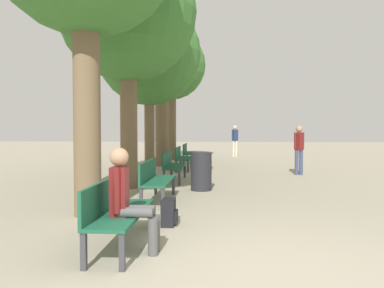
{
  "coord_description": "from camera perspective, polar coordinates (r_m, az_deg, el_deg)",
  "views": [
    {
      "loc": [
        -0.5,
        -3.8,
        1.47
      ],
      "look_at": [
        -1.06,
        4.67,
        1.14
      ],
      "focal_mm": 35.0,
      "sensor_mm": 36.0,
      "label": 1
    }
  ],
  "objects": [
    {
      "name": "ground_plane",
      "position": [
        4.11,
        11.11,
        -18.8
      ],
      "size": [
        80.0,
        80.0,
        0.0
      ],
      "primitive_type": "plane",
      "color": "gray"
    },
    {
      "name": "backpack",
      "position": [
        5.83,
        -3.54,
        -10.37
      ],
      "size": [
        0.24,
        0.35,
        0.4
      ],
      "color": "black",
      "rests_on": "ground_plane"
    },
    {
      "name": "tree_row_4",
      "position": [
        18.34,
        -3.18,
        11.72
      ],
      "size": [
        3.29,
        3.29,
        6.19
      ],
      "color": "brown",
      "rests_on": "ground_plane"
    },
    {
      "name": "pedestrian_near",
      "position": [
        20.22,
        6.56,
        0.81
      ],
      "size": [
        0.34,
        0.27,
        1.69
      ],
      "color": "beige",
      "rests_on": "ground_plane"
    },
    {
      "name": "tree_row_2",
      "position": [
        12.52,
        -6.53,
        13.43
      ],
      "size": [
        3.35,
        3.35,
        5.6
      ],
      "color": "brown",
      "rests_on": "ground_plane"
    },
    {
      "name": "bench_row_2",
      "position": [
        10.61,
        -3.09,
        -3.07
      ],
      "size": [
        0.5,
        1.71,
        0.83
      ],
      "color": "#195138",
      "rests_on": "ground_plane"
    },
    {
      "name": "bench_row_4",
      "position": [
        16.48,
        -0.62,
        -1.16
      ],
      "size": [
        0.5,
        1.71,
        0.83
      ],
      "color": "#195138",
      "rests_on": "ground_plane"
    },
    {
      "name": "tree_row_3",
      "position": [
        15.25,
        -4.66,
        13.27
      ],
      "size": [
        2.99,
        2.99,
        5.98
      ],
      "color": "brown",
      "rests_on": "ground_plane"
    },
    {
      "name": "person_seated",
      "position": [
        4.54,
        -9.61,
        -7.98
      ],
      "size": [
        0.59,
        0.33,
        1.26
      ],
      "color": "#4C4C4C",
      "rests_on": "ground_plane"
    },
    {
      "name": "bench_row_3",
      "position": [
        13.54,
        -1.59,
        -1.91
      ],
      "size": [
        0.5,
        1.71,
        0.83
      ],
      "color": "#195138",
      "rests_on": "ground_plane"
    },
    {
      "name": "bench_row_0",
      "position": [
        4.85,
        -11.64,
        -9.51
      ],
      "size": [
        0.5,
        1.71,
        0.83
      ],
      "color": "#195138",
      "rests_on": "ground_plane"
    },
    {
      "name": "trash_bin",
      "position": [
        9.04,
        1.41,
        -4.2
      ],
      "size": [
        0.5,
        0.5,
        0.91
      ],
      "color": "#232328",
      "rests_on": "ground_plane"
    },
    {
      "name": "bench_row_1",
      "position": [
        7.7,
        -5.75,
        -5.1
      ],
      "size": [
        0.5,
        1.71,
        0.83
      ],
      "color": "#195138",
      "rests_on": "ground_plane"
    },
    {
      "name": "tree_row_1",
      "position": [
        9.88,
        -9.72,
        18.88
      ],
      "size": [
        3.39,
        3.39,
        6.04
      ],
      "color": "brown",
      "rests_on": "ground_plane"
    },
    {
      "name": "pedestrian_mid",
      "position": [
        12.53,
        15.99,
        -0.39
      ],
      "size": [
        0.32,
        0.28,
        1.59
      ],
      "color": "#384260",
      "rests_on": "ground_plane"
    }
  ]
}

